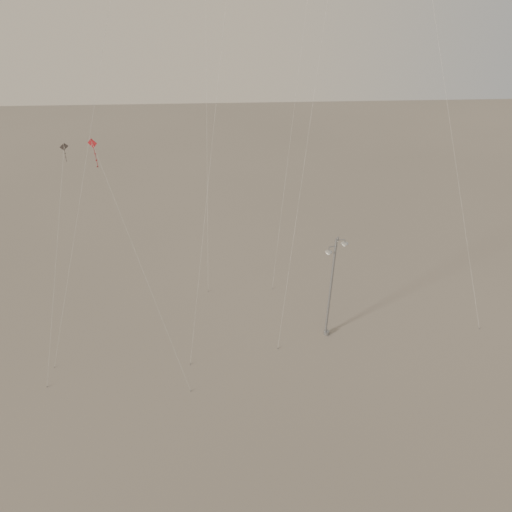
{
  "coord_description": "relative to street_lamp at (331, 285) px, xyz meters",
  "views": [
    {
      "loc": [
        -3.92,
        -23.68,
        24.38
      ],
      "look_at": [
        -2.2,
        5.0,
        7.55
      ],
      "focal_mm": 35.0,
      "sensor_mm": 36.0,
      "label": 1
    }
  ],
  "objects": [
    {
      "name": "street_lamp",
      "position": [
        0.0,
        0.0,
        0.0
      ],
      "size": [
        1.61,
        0.66,
        8.41
      ],
      "color": "gray",
      "rests_on": "ground"
    },
    {
      "name": "kite_3",
      "position": [
        -13.12,
        -4.19,
        7.79
      ],
      "size": [
        4.35,
        1.73,
        16.72
      ],
      "rotation": [
        0.0,
        0.0,
        -0.15
      ],
      "color": "maroon",
      "rests_on": "ground"
    },
    {
      "name": "ground",
      "position": [
        -3.27,
        -5.75,
        -4.49
      ],
      "size": [
        160.0,
        160.0,
        0.0
      ],
      "primitive_type": "plane",
      "color": "gray",
      "rests_on": "ground"
    },
    {
      "name": "kite_6",
      "position": [
        -18.88,
        2.84,
        5.41
      ],
      "size": [
        1.42,
        9.88,
        13.66
      ],
      "rotation": [
        0.0,
        0.0,
        0.45
      ],
      "color": "#332C2A",
      "rests_on": "ground"
    },
    {
      "name": "kite_1",
      "position": [
        -7.03,
        2.74,
        17.57
      ],
      "size": [
        4.45,
        7.27,
        28.65
      ],
      "rotation": [
        0.0,
        0.0,
        -0.42
      ],
      "color": "#332C2A",
      "rests_on": "ground"
    },
    {
      "name": "kite_5",
      "position": [
        -0.76,
        12.95,
        16.95
      ],
      "size": [
        4.01,
        9.0,
        28.46
      ],
      "rotation": [
        0.0,
        0.0,
        -1.06
      ],
      "color": "maroon",
      "rests_on": "ground"
    },
    {
      "name": "kite_4",
      "position": [
        7.63,
        5.49,
        13.6
      ],
      "size": [
        5.91,
        7.75,
        24.41
      ],
      "rotation": [
        0.0,
        0.0,
        1.57
      ],
      "color": "#332C2A",
      "rests_on": "ground"
    }
  ]
}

